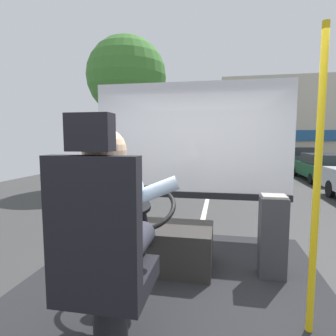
{
  "coord_description": "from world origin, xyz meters",
  "views": [
    {
      "loc": [
        0.38,
        -1.95,
        1.87
      ],
      "look_at": [
        -0.21,
        1.15,
        1.54
      ],
      "focal_mm": 29.83,
      "sensor_mm": 36.0,
      "label": 1
    }
  ],
  "objects_px": {
    "driver_seat": "(103,260)",
    "bus_driver": "(110,218)",
    "handrail_pole": "(317,185)",
    "parked_car_charcoal": "(294,157)",
    "steering_console": "(155,244)",
    "fare_box": "(273,236)",
    "parked_car_green": "(324,167)"
  },
  "relations": [
    {
      "from": "bus_driver",
      "to": "parked_car_charcoal",
      "type": "xyz_separation_m",
      "value": [
        5.08,
        16.98,
        -0.72
      ]
    },
    {
      "from": "bus_driver",
      "to": "fare_box",
      "type": "xyz_separation_m",
      "value": [
        1.08,
        1.09,
        -0.42
      ]
    },
    {
      "from": "fare_box",
      "to": "driver_seat",
      "type": "bearing_deg",
      "value": -131.85
    },
    {
      "from": "bus_driver",
      "to": "fare_box",
      "type": "height_order",
      "value": "bus_driver"
    },
    {
      "from": "driver_seat",
      "to": "parked_car_green",
      "type": "height_order",
      "value": "driver_seat"
    },
    {
      "from": "bus_driver",
      "to": "handrail_pole",
      "type": "height_order",
      "value": "handrail_pole"
    },
    {
      "from": "driver_seat",
      "to": "bus_driver",
      "type": "distance_m",
      "value": 0.23
    },
    {
      "from": "parked_car_green",
      "to": "parked_car_charcoal",
      "type": "xyz_separation_m",
      "value": [
        -0.07,
        4.99,
        0.09
      ]
    },
    {
      "from": "handrail_pole",
      "to": "driver_seat",
      "type": "bearing_deg",
      "value": -158.04
    },
    {
      "from": "driver_seat",
      "to": "bus_driver",
      "type": "relative_size",
      "value": 1.7
    },
    {
      "from": "driver_seat",
      "to": "bus_driver",
      "type": "xyz_separation_m",
      "value": [
        0.0,
        0.12,
        0.2
      ]
    },
    {
      "from": "steering_console",
      "to": "fare_box",
      "type": "distance_m",
      "value": 1.09
    },
    {
      "from": "driver_seat",
      "to": "fare_box",
      "type": "height_order",
      "value": "driver_seat"
    },
    {
      "from": "bus_driver",
      "to": "fare_box",
      "type": "bearing_deg",
      "value": 45.21
    },
    {
      "from": "handrail_pole",
      "to": "parked_car_charcoal",
      "type": "xyz_separation_m",
      "value": [
        3.88,
        16.62,
        -0.89
      ]
    },
    {
      "from": "handrail_pole",
      "to": "parked_car_green",
      "type": "distance_m",
      "value": 12.32
    },
    {
      "from": "steering_console",
      "to": "fare_box",
      "type": "bearing_deg",
      "value": 1.17
    },
    {
      "from": "steering_console",
      "to": "parked_car_charcoal",
      "type": "distance_m",
      "value": 16.71
    },
    {
      "from": "driver_seat",
      "to": "bus_driver",
      "type": "bearing_deg",
      "value": 90.0
    },
    {
      "from": "bus_driver",
      "to": "steering_console",
      "type": "height_order",
      "value": "bus_driver"
    },
    {
      "from": "steering_console",
      "to": "parked_car_green",
      "type": "height_order",
      "value": "steering_console"
    },
    {
      "from": "steering_console",
      "to": "handrail_pole",
      "type": "distance_m",
      "value": 1.57
    },
    {
      "from": "driver_seat",
      "to": "fare_box",
      "type": "xyz_separation_m",
      "value": [
        1.08,
        1.21,
        -0.22
      ]
    },
    {
      "from": "driver_seat",
      "to": "steering_console",
      "type": "relative_size",
      "value": 1.23
    },
    {
      "from": "fare_box",
      "to": "parked_car_green",
      "type": "xyz_separation_m",
      "value": [
        4.06,
        10.91,
        -0.38
      ]
    },
    {
      "from": "handrail_pole",
      "to": "fare_box",
      "type": "bearing_deg",
      "value": 98.75
    },
    {
      "from": "parked_car_charcoal",
      "to": "parked_car_green",
      "type": "bearing_deg",
      "value": -89.19
    },
    {
      "from": "steering_console",
      "to": "bus_driver",
      "type": "bearing_deg",
      "value": -90.0
    },
    {
      "from": "steering_console",
      "to": "driver_seat",
      "type": "bearing_deg",
      "value": -90.0
    },
    {
      "from": "driver_seat",
      "to": "parked_car_green",
      "type": "bearing_deg",
      "value": 66.97
    },
    {
      "from": "handrail_pole",
      "to": "parked_car_charcoal",
      "type": "distance_m",
      "value": 17.09
    },
    {
      "from": "handrail_pole",
      "to": "parked_car_charcoal",
      "type": "height_order",
      "value": "handrail_pole"
    }
  ]
}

